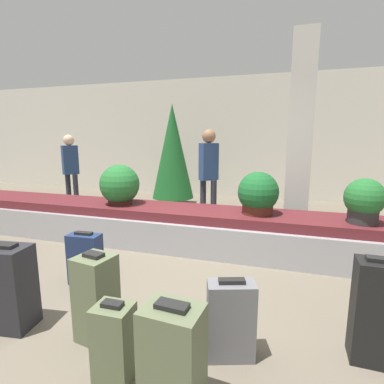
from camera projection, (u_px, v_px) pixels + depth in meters
ground_plane at (150, 294)px, 3.11m from camera, size 18.00×18.00×0.00m
back_wall at (237, 138)px, 8.05m from camera, size 18.00×0.06×3.20m
carousel at (192, 228)px, 4.44m from camera, size 8.71×0.94×0.57m
pillar at (300, 138)px, 4.73m from camera, size 0.37×0.37×3.20m
suitcase_0 at (8, 287)px, 2.51m from camera, size 0.42×0.33×0.74m
suitcase_1 at (85, 259)px, 3.29m from camera, size 0.37×0.21×0.59m
suitcase_2 at (173, 358)px, 1.75m from camera, size 0.37×0.29×0.68m
suitcase_3 at (96, 298)px, 2.37m from camera, size 0.31×0.31×0.72m
suitcase_4 at (114, 342)px, 1.98m from camera, size 0.25×0.22×0.55m
suitcase_5 at (371, 311)px, 2.13m from camera, size 0.25×0.23×0.79m
suitcase_6 at (231, 320)px, 2.17m from camera, size 0.38×0.28×0.61m
potted_plant_0 at (120, 186)px, 4.66m from camera, size 0.61×0.61×0.62m
potted_plant_1 at (364, 201)px, 3.60m from camera, size 0.46×0.46×0.55m
potted_plant_2 at (258, 194)px, 4.06m from camera, size 0.55×0.55×0.58m
traveler_0 at (71, 165)px, 6.65m from camera, size 0.33×0.36×1.67m
traveler_1 at (209, 168)px, 5.43m from camera, size 0.35×0.35×1.75m
decorated_tree at (173, 152)px, 7.05m from camera, size 0.98×0.98×2.38m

